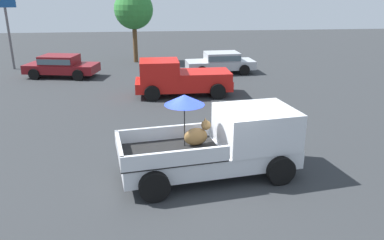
% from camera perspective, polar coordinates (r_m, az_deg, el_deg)
% --- Properties ---
extents(ground_plane, '(80.00, 80.00, 0.00)m').
position_cam_1_polar(ground_plane, '(11.08, 2.56, -8.29)').
color(ground_plane, '#2D3033').
extents(pickup_truck_main, '(5.27, 2.85, 2.39)m').
position_cam_1_polar(pickup_truck_main, '(10.82, 5.01, -3.40)').
color(pickup_truck_main, black).
rests_on(pickup_truck_main, ground).
extents(pickup_truck_red, '(4.81, 2.18, 1.80)m').
position_cam_1_polar(pickup_truck_red, '(19.10, -1.95, 6.34)').
color(pickup_truck_red, black).
rests_on(pickup_truck_red, ground).
extents(parked_sedan_near, '(4.57, 2.63, 1.33)m').
position_cam_1_polar(parked_sedan_near, '(24.58, -19.20, 7.87)').
color(parked_sedan_near, black).
rests_on(parked_sedan_near, ground).
extents(parked_sedan_far, '(4.38, 2.14, 1.33)m').
position_cam_1_polar(parked_sedan_far, '(24.44, 4.38, 8.81)').
color(parked_sedan_far, black).
rests_on(parked_sedan_far, ground).
extents(motel_sign, '(1.40, 0.16, 4.90)m').
position_cam_1_polar(motel_sign, '(28.02, -26.26, 13.89)').
color(motel_sign, '#59595B').
rests_on(motel_sign, ground).
extents(tree_by_lot, '(2.77, 2.77, 5.13)m').
position_cam_1_polar(tree_by_lot, '(28.22, -8.81, 16.11)').
color(tree_by_lot, brown).
rests_on(tree_by_lot, ground).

